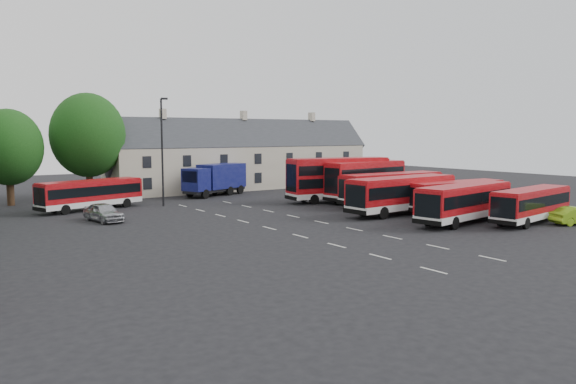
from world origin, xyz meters
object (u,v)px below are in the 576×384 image
object	(u,v)px
silver_car	(104,212)
lamppost	(162,149)
box_truck	(216,178)
bus_row_a	(531,202)
bus_dd_south	(366,179)

from	to	relation	value
silver_car	lamppost	distance (m)	11.22
box_truck	silver_car	world-z (taller)	box_truck
lamppost	bus_row_a	bearing A→B (deg)	-52.71
box_truck	lamppost	xyz separation A→B (m)	(-8.62, -5.55, 3.64)
box_truck	lamppost	world-z (taller)	lamppost
silver_car	lamppost	xyz separation A→B (m)	(7.77, 6.45, 4.90)
bus_dd_south	lamppost	bearing A→B (deg)	149.47
bus_row_a	lamppost	size ratio (longest dim) A/B	0.95
bus_dd_south	lamppost	distance (m)	21.14
bus_row_a	bus_dd_south	bearing A→B (deg)	84.86
lamppost	box_truck	bearing A→B (deg)	32.79
bus_row_a	lamppost	world-z (taller)	lamppost
bus_dd_south	silver_car	world-z (taller)	bus_dd_south
silver_car	box_truck	bearing A→B (deg)	26.22
box_truck	silver_car	bearing A→B (deg)	-164.78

